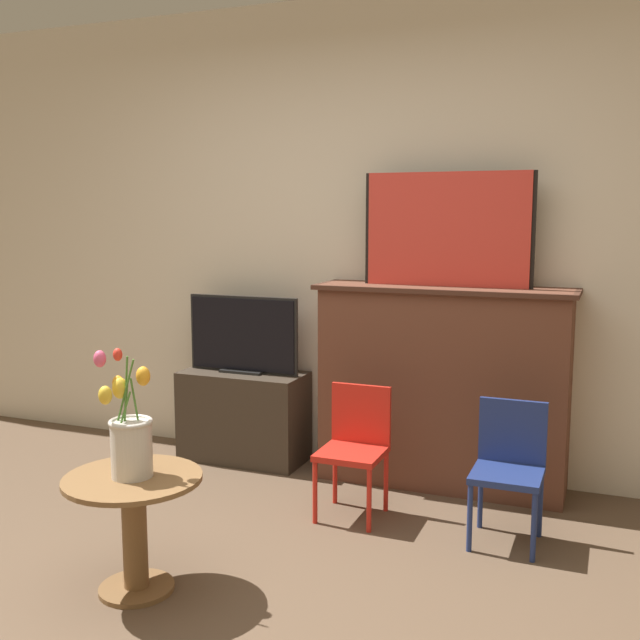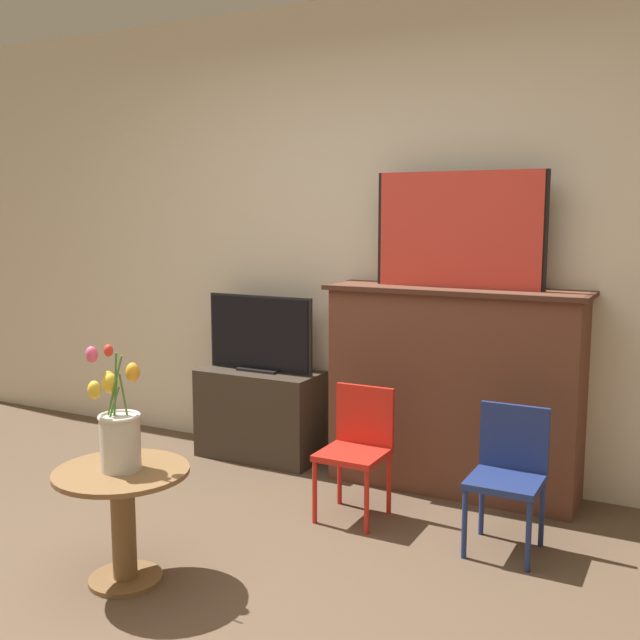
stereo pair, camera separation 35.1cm
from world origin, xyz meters
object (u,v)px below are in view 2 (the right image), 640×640
(chair_red, at_px, (357,443))
(chair_blue, at_px, (509,469))
(tv_monitor, at_px, (260,335))
(painting, at_px, (459,230))
(vase_tulips, at_px, (119,431))

(chair_red, xyz_separation_m, chair_blue, (0.75, -0.03, 0.00))
(tv_monitor, bearing_deg, painting, 1.15)
(chair_red, bearing_deg, painting, 60.85)
(tv_monitor, bearing_deg, chair_red, -30.85)
(tv_monitor, bearing_deg, vase_tulips, -77.99)
(chair_blue, height_order, vase_tulips, vase_tulips)
(chair_red, bearing_deg, vase_tulips, -117.81)
(chair_red, height_order, chair_blue, same)
(painting, xyz_separation_m, tv_monitor, (-1.21, -0.02, -0.64))
(vase_tulips, bearing_deg, painting, 61.72)
(painting, height_order, tv_monitor, painting)
(painting, height_order, vase_tulips, painting)
(chair_red, distance_m, chair_blue, 0.75)
(chair_red, bearing_deg, chair_blue, -2.08)
(chair_red, relative_size, chair_blue, 1.00)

